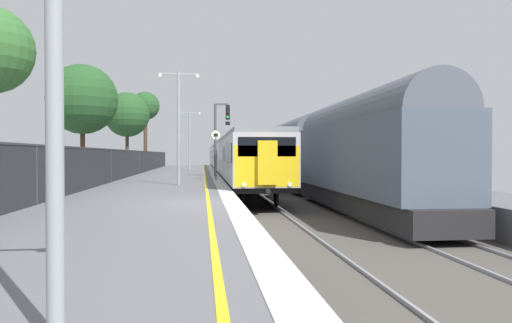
{
  "coord_description": "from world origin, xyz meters",
  "views": [
    {
      "loc": [
        -0.54,
        -14.81,
        1.5
      ],
      "look_at": [
        1.67,
        4.69,
        1.21
      ],
      "focal_mm": 33.45,
      "sensor_mm": 36.0,
      "label": 1
    }
  ],
  "objects": [
    {
      "name": "platform_back_fence",
      "position": [
        -5.45,
        -0.0,
        0.95
      ],
      "size": [
        0.07,
        99.0,
        1.81
      ],
      "color": "#282B2D",
      "rests_on": "ground"
    },
    {
      "name": "freight_train_adjacent_track",
      "position": [
        6.1,
        19.24,
        1.69
      ],
      "size": [
        2.6,
        44.3,
        4.9
      ],
      "color": "#232326",
      "rests_on": "ground"
    },
    {
      "name": "background_tree_left",
      "position": [
        -7.34,
        29.97,
        5.04
      ],
      "size": [
        4.1,
        4.1,
        7.22
      ],
      "color": "#473323",
      "rests_on": "ground"
    },
    {
      "name": "platform_lamp_mid",
      "position": [
        -1.69,
        8.75,
        3.27
      ],
      "size": [
        2.0,
        0.2,
        5.54
      ],
      "color": "#93999E",
      "rests_on": "ground"
    },
    {
      "name": "background_tree_back",
      "position": [
        -7.68,
        15.02,
        4.73
      ],
      "size": [
        4.22,
        4.22,
        6.96
      ],
      "color": "#473323",
      "rests_on": "ground"
    },
    {
      "name": "commuter_train_at_platform",
      "position": [
        2.1,
        35.32,
        1.27
      ],
      "size": [
        2.83,
        62.2,
        3.81
      ],
      "color": "#B7B7BC",
      "rests_on": "ground"
    },
    {
      "name": "ground",
      "position": [
        2.64,
        0.0,
        -0.61
      ],
      "size": [
        17.4,
        110.0,
        1.21
      ],
      "color": "slate"
    },
    {
      "name": "signal_gantry",
      "position": [
        0.62,
        17.81,
        3.12
      ],
      "size": [
        1.1,
        0.24,
        5.0
      ],
      "color": "#47474C",
      "rests_on": "ground"
    },
    {
      "name": "speed_limit_sign",
      "position": [
        0.25,
        13.09,
        1.86
      ],
      "size": [
        0.59,
        0.08,
        2.94
      ],
      "color": "#59595B",
      "rests_on": "ground"
    },
    {
      "name": "background_tree_centre",
      "position": [
        -6.54,
        37.35,
        6.58
      ],
      "size": [
        3.03,
        3.03,
        8.26
      ],
      "color": "#473323",
      "rests_on": "ground"
    },
    {
      "name": "platform_lamp_far",
      "position": [
        -1.69,
        28.43,
        3.19
      ],
      "size": [
        2.0,
        0.2,
        5.38
      ],
      "color": "#93999E",
      "rests_on": "ground"
    }
  ]
}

